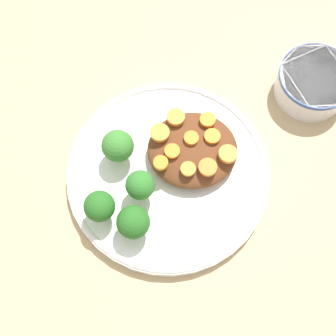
{
  "coord_description": "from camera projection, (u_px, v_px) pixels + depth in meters",
  "views": [
    {
      "loc": [
        -0.01,
        -0.21,
        0.59
      ],
      "look_at": [
        0.0,
        0.0,
        0.03
      ],
      "focal_mm": 50.0,
      "sensor_mm": 36.0,
      "label": 1
    }
  ],
  "objects": [
    {
      "name": "carrot_slice_8",
      "position": [
        161.0,
        166.0,
        0.57
      ],
      "size": [
        0.02,
        0.02,
        0.01
      ],
      "primitive_type": "cylinder",
      "color": "orange",
      "rests_on": "stew_mound"
    },
    {
      "name": "carrot_slice_1",
      "position": [
        191.0,
        138.0,
        0.59
      ],
      "size": [
        0.02,
        0.02,
        0.01
      ],
      "primitive_type": "cylinder",
      "color": "orange",
      "rests_on": "stew_mound"
    },
    {
      "name": "carrot_slice_2",
      "position": [
        160.0,
        133.0,
        0.59
      ],
      "size": [
        0.02,
        0.02,
        0.01
      ],
      "primitive_type": "cylinder",
      "color": "orange",
      "rests_on": "stew_mound"
    },
    {
      "name": "stew_mound",
      "position": [
        193.0,
        150.0,
        0.6
      ],
      "size": [
        0.12,
        0.11,
        0.03
      ],
      "primitive_type": "ellipsoid",
      "color": "brown",
      "rests_on": "plate"
    },
    {
      "name": "broccoli_floret_0",
      "position": [
        100.0,
        207.0,
        0.56
      ],
      "size": [
        0.04,
        0.04,
        0.05
      ],
      "color": "#7FA85B",
      "rests_on": "plate"
    },
    {
      "name": "carrot_slice_4",
      "position": [
        176.0,
        117.0,
        0.6
      ],
      "size": [
        0.02,
        0.02,
        0.01
      ],
      "primitive_type": "cylinder",
      "color": "orange",
      "rests_on": "stew_mound"
    },
    {
      "name": "carrot_slice_7",
      "position": [
        228.0,
        154.0,
        0.58
      ],
      "size": [
        0.02,
        0.02,
        0.01
      ],
      "primitive_type": "cylinder",
      "color": "orange",
      "rests_on": "stew_mound"
    },
    {
      "name": "ground_plane",
      "position": [
        168.0,
        176.0,
        0.62
      ],
      "size": [
        4.0,
        4.0,
        0.0
      ],
      "primitive_type": "plane",
      "color": "tan"
    },
    {
      "name": "carrot_slice_5",
      "position": [
        208.0,
        120.0,
        0.59
      ],
      "size": [
        0.02,
        0.02,
        0.01
      ],
      "primitive_type": "cylinder",
      "color": "orange",
      "rests_on": "stew_mound"
    },
    {
      "name": "carrot_slice_0",
      "position": [
        172.0,
        151.0,
        0.58
      ],
      "size": [
        0.02,
        0.02,
        0.0
      ],
      "primitive_type": "cylinder",
      "color": "orange",
      "rests_on": "stew_mound"
    },
    {
      "name": "dip_bowl",
      "position": [
        313.0,
        82.0,
        0.64
      ],
      "size": [
        0.1,
        0.1,
        0.04
      ],
      "color": "silver",
      "rests_on": "ground_plane"
    },
    {
      "name": "carrot_slice_6",
      "position": [
        208.0,
        167.0,
        0.57
      ],
      "size": [
        0.02,
        0.02,
        0.01
      ],
      "primitive_type": "cylinder",
      "color": "orange",
      "rests_on": "stew_mound"
    },
    {
      "name": "broccoli_floret_2",
      "position": [
        133.0,
        222.0,
        0.55
      ],
      "size": [
        0.04,
        0.04,
        0.05
      ],
      "color": "#7FA85B",
      "rests_on": "plate"
    },
    {
      "name": "broccoli_floret_1",
      "position": [
        140.0,
        186.0,
        0.56
      ],
      "size": [
        0.04,
        0.04,
        0.05
      ],
      "color": "#759E51",
      "rests_on": "plate"
    },
    {
      "name": "carrot_slice_9",
      "position": [
        188.0,
        169.0,
        0.57
      ],
      "size": [
        0.02,
        0.02,
        0.0
      ],
      "primitive_type": "cylinder",
      "color": "orange",
      "rests_on": "stew_mound"
    },
    {
      "name": "carrot_slice_3",
      "position": [
        212.0,
        136.0,
        0.59
      ],
      "size": [
        0.02,
        0.02,
        0.0
      ],
      "primitive_type": "cylinder",
      "color": "orange",
      "rests_on": "stew_mound"
    },
    {
      "name": "broccoli_floret_3",
      "position": [
        118.0,
        146.0,
        0.58
      ],
      "size": [
        0.04,
        0.04,
        0.05
      ],
      "color": "#7FA85B",
      "rests_on": "plate"
    },
    {
      "name": "plate",
      "position": [
        168.0,
        174.0,
        0.61
      ],
      "size": [
        0.26,
        0.26,
        0.02
      ],
      "color": "white",
      "rests_on": "ground_plane"
    }
  ]
}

